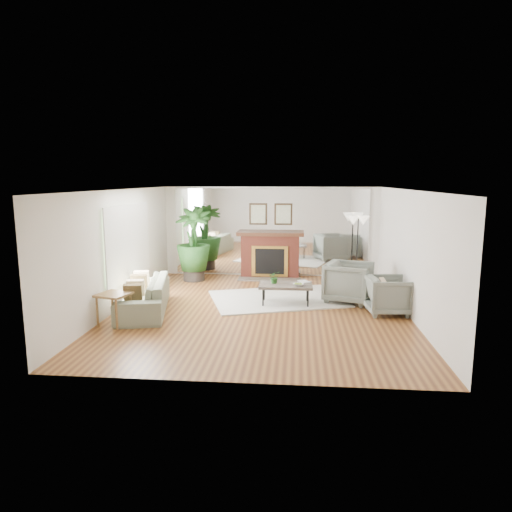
# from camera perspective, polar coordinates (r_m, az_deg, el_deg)

# --- Properties ---
(ground) EXTENTS (7.00, 7.00, 0.00)m
(ground) POSITION_cam_1_polar(r_m,az_deg,el_deg) (9.65, 0.59, -6.73)
(ground) COLOR #5E3118
(ground) RESTS_ON ground
(wall_left) EXTENTS (0.02, 7.00, 2.50)m
(wall_left) POSITION_cam_1_polar(r_m,az_deg,el_deg) (10.07, -16.62, 0.84)
(wall_left) COLOR white
(wall_left) RESTS_ON ground
(wall_right) EXTENTS (0.02, 7.00, 2.50)m
(wall_right) POSITION_cam_1_polar(r_m,az_deg,el_deg) (9.61, 18.66, 0.33)
(wall_right) COLOR white
(wall_right) RESTS_ON ground
(wall_back) EXTENTS (6.00, 0.02, 2.50)m
(wall_back) POSITION_cam_1_polar(r_m,az_deg,el_deg) (12.83, 1.86, 3.05)
(wall_back) COLOR white
(wall_back) RESTS_ON ground
(mirror_panel) EXTENTS (5.40, 0.04, 2.40)m
(mirror_panel) POSITION_cam_1_polar(r_m,az_deg,el_deg) (12.81, 1.86, 3.04)
(mirror_panel) COLOR silver
(mirror_panel) RESTS_ON wall_back
(window_panel) EXTENTS (0.04, 2.40, 1.50)m
(window_panel) POSITION_cam_1_polar(r_m,az_deg,el_deg) (10.41, -15.68, 1.71)
(window_panel) COLOR #B2E09E
(window_panel) RESTS_ON wall_left
(fireplace) EXTENTS (1.85, 0.83, 2.05)m
(fireplace) POSITION_cam_1_polar(r_m,az_deg,el_deg) (12.68, 1.78, 0.28)
(fireplace) COLOR maroon
(fireplace) RESTS_ON ground
(area_rug) EXTENTS (3.39, 2.86, 0.03)m
(area_rug) POSITION_cam_1_polar(r_m,az_deg,el_deg) (10.47, 2.68, -5.35)
(area_rug) COLOR silver
(area_rug) RESTS_ON ground
(coffee_table) EXTENTS (1.16, 0.69, 0.46)m
(coffee_table) POSITION_cam_1_polar(r_m,az_deg,el_deg) (9.95, 3.72, -3.74)
(coffee_table) COLOR #675D51
(coffee_table) RESTS_ON ground
(sofa) EXTENTS (1.38, 2.46, 0.68)m
(sofa) POSITION_cam_1_polar(r_m,az_deg,el_deg) (9.75, -13.86, -4.78)
(sofa) COLOR gray
(sofa) RESTS_ON ground
(armchair_back) EXTENTS (1.24, 1.22, 0.90)m
(armchair_back) POSITION_cam_1_polar(r_m,az_deg,el_deg) (10.35, 11.52, -3.23)
(armchair_back) COLOR gray
(armchair_back) RESTS_ON ground
(armchair_front) EXTENTS (0.92, 0.90, 0.77)m
(armchair_front) POSITION_cam_1_polar(r_m,az_deg,el_deg) (9.67, 16.17, -4.71)
(armchair_front) COLOR gray
(armchair_front) RESTS_ON ground
(side_table) EXTENTS (0.66, 0.66, 0.61)m
(side_table) POSITION_cam_1_polar(r_m,az_deg,el_deg) (8.94, -17.35, -5.10)
(side_table) COLOR olive
(side_table) RESTS_ON ground
(potted_ficus) EXTENTS (0.98, 0.98, 1.97)m
(potted_ficus) POSITION_cam_1_polar(r_m,az_deg,el_deg) (12.30, -7.84, 1.76)
(potted_ficus) COLOR black
(potted_ficus) RESTS_ON ground
(floor_lamp) EXTENTS (0.57, 0.32, 1.76)m
(floor_lamp) POSITION_cam_1_polar(r_m,az_deg,el_deg) (12.27, 12.64, 3.71)
(floor_lamp) COLOR black
(floor_lamp) RESTS_ON ground
(tabletop_plant) EXTENTS (0.28, 0.25, 0.28)m
(tabletop_plant) POSITION_cam_1_polar(r_m,az_deg,el_deg) (9.97, 2.33, -2.65)
(tabletop_plant) COLOR #2B5D22
(tabletop_plant) RESTS_ON coffee_table
(fruit_bowl) EXTENTS (0.25, 0.25, 0.06)m
(fruit_bowl) POSITION_cam_1_polar(r_m,az_deg,el_deg) (9.78, 5.31, -3.59)
(fruit_bowl) COLOR olive
(fruit_bowl) RESTS_ON coffee_table
(book) EXTENTS (0.31, 0.34, 0.02)m
(book) POSITION_cam_1_polar(r_m,az_deg,el_deg) (10.11, 5.50, -3.26)
(book) COLOR olive
(book) RESTS_ON coffee_table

